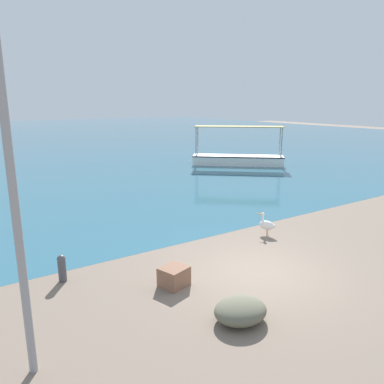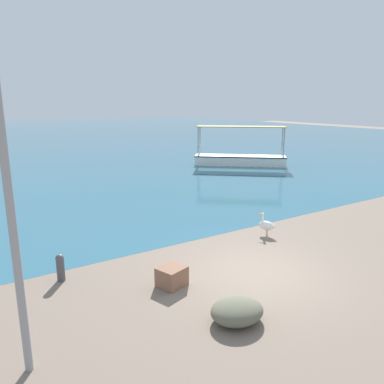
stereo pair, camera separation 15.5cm
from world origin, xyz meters
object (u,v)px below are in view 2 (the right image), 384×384
(cargo_crate, at_px, (172,276))
(net_pile, at_px, (237,311))
(fishing_boat_outer, at_px, (240,158))
(lamp_post, at_px, (7,178))
(pelican, at_px, (266,225))
(mooring_bollard, at_px, (60,267))

(cargo_crate, bearing_deg, net_pile, -79.59)
(fishing_boat_outer, distance_m, lamp_post, 22.89)
(pelican, relative_size, cargo_crate, 1.21)
(lamp_post, bearing_deg, cargo_crate, 20.21)
(mooring_bollard, bearing_deg, cargo_crate, -37.95)
(pelican, height_order, cargo_crate, pelican)
(lamp_post, height_order, mooring_bollard, lamp_post)
(fishing_boat_outer, distance_m, pelican, 14.95)
(mooring_bollard, relative_size, net_pile, 0.62)
(lamp_post, distance_m, cargo_crate, 5.06)
(lamp_post, xyz_separation_m, net_pile, (4.06, -0.79, -3.23))
(fishing_boat_outer, xyz_separation_m, mooring_bollard, (-15.81, -11.71, -0.16))
(net_pile, distance_m, cargo_crate, 2.18)
(fishing_boat_outer, bearing_deg, net_pile, -129.87)
(lamp_post, xyz_separation_m, cargo_crate, (3.67, 1.35, -3.21))
(fishing_boat_outer, bearing_deg, pelican, -126.15)
(net_pile, bearing_deg, lamp_post, 168.93)
(mooring_bollard, xyz_separation_m, net_pile, (2.73, -3.96, -0.16))
(pelican, xyz_separation_m, net_pile, (-4.27, -3.60, -0.14))
(cargo_crate, bearing_deg, mooring_bollard, 142.05)
(mooring_bollard, height_order, net_pile, mooring_bollard)
(mooring_bollard, bearing_deg, fishing_boat_outer, 36.52)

